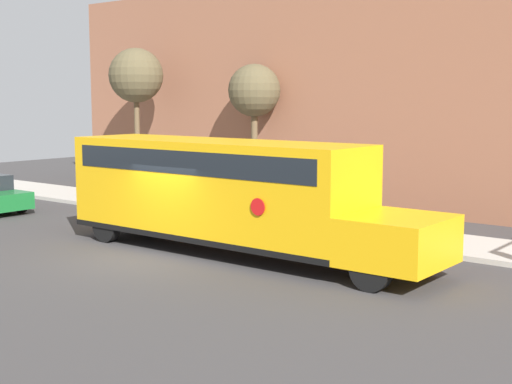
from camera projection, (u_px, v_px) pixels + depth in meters
The scene contains 6 objects.
ground_plane at pixel (150, 258), 19.67m from camera, with size 60.00×60.00×0.00m, color #3A3838.
sidewalk_strip at pixel (288, 223), 24.72m from camera, with size 44.00×3.00×0.15m.
building_backdrop at pixel (381, 93), 29.20m from camera, with size 32.00×4.00×9.22m.
school_bus at pixel (226, 190), 20.10m from camera, with size 11.61×2.57×3.20m.
tree_near_sidewalk at pixel (254, 92), 29.59m from camera, with size 2.19×2.19×5.81m.
tree_far_sidewalk at pixel (136, 77), 32.21m from camera, with size 2.46×2.46×6.65m.
Camera 1 is at (14.22, -13.33, 4.37)m, focal length 50.00 mm.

